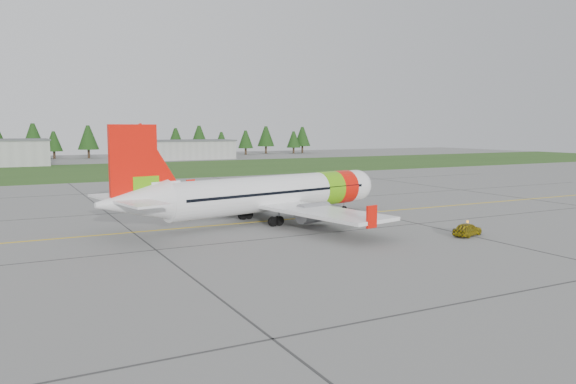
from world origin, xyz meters
TOP-DOWN VIEW (x-y plane):
  - ground at (0.00, 0.00)m, footprint 320.00×320.00m
  - aircraft at (-2.05, 7.82)m, footprint 30.55×28.61m
  - follow_me_car at (9.73, -6.58)m, footprint 1.49×1.61m
  - grass_strip at (0.00, 82.00)m, footprint 320.00×50.00m
  - taxi_guideline at (0.00, 8.00)m, footprint 120.00×0.25m
  - hangar_east at (25.00, 118.00)m, footprint 24.00×12.00m
  - treeline at (0.00, 138.00)m, footprint 160.00×8.00m

SIDE VIEW (x-z plane):
  - ground at x=0.00m, z-range 0.00..0.00m
  - taxi_guideline at x=0.00m, z-range 0.00..0.02m
  - grass_strip at x=0.00m, z-range 0.00..0.03m
  - follow_me_car at x=9.73m, z-range 0.00..3.29m
  - hangar_east at x=25.00m, z-range 0.00..5.20m
  - aircraft at x=-2.05m, z-range -1.98..7.37m
  - treeline at x=0.00m, z-range 0.00..10.00m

